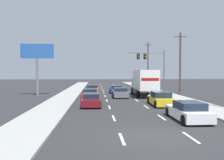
% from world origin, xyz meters
% --- Properties ---
extents(ground_plane, '(140.00, 140.00, 0.00)m').
position_xyz_m(ground_plane, '(0.00, 25.00, 0.00)').
color(ground_plane, '#2B2B2D').
extents(sidewalk_right, '(3.06, 80.00, 0.14)m').
position_xyz_m(sidewalk_right, '(6.78, 20.00, 0.07)').
color(sidewalk_right, '#9E9E99').
rests_on(sidewalk_right, ground_plane).
extents(sidewalk_left, '(3.06, 80.00, 0.14)m').
position_xyz_m(sidewalk_left, '(-6.78, 20.00, 0.07)').
color(sidewalk_left, '#9E9E99').
rests_on(sidewalk_left, ground_plane).
extents(lane_markings, '(3.54, 57.00, 0.01)m').
position_xyz_m(lane_markings, '(0.00, 22.09, 0.00)').
color(lane_markings, silver).
rests_on(lane_markings, ground_plane).
extents(car_orange, '(1.96, 4.05, 1.23)m').
position_xyz_m(car_orange, '(-3.46, 24.29, 0.56)').
color(car_orange, orange).
rests_on(car_orange, ground_plane).
extents(car_red, '(2.07, 4.25, 1.18)m').
position_xyz_m(car_red, '(-3.63, 16.79, 0.54)').
color(car_red, red).
rests_on(car_red, ground_plane).
extents(car_maroon, '(1.89, 4.55, 1.20)m').
position_xyz_m(car_maroon, '(-3.34, 10.66, 0.56)').
color(car_maroon, maroon).
rests_on(car_maroon, ground_plane).
extents(car_blue, '(1.98, 4.22, 1.14)m').
position_xyz_m(car_blue, '(0.18, 24.24, 0.53)').
color(car_blue, '#1E389E').
rests_on(car_blue, ground_plane).
extents(car_gray, '(2.03, 4.17, 1.21)m').
position_xyz_m(car_gray, '(0.18, 17.87, 0.56)').
color(car_gray, slate).
rests_on(car_gray, ground_plane).
extents(box_truck, '(2.71, 7.81, 3.49)m').
position_xyz_m(box_truck, '(3.52, 19.02, 2.00)').
color(box_truck, white).
rests_on(box_truck, ground_plane).
extents(car_yellow, '(2.02, 4.36, 1.33)m').
position_xyz_m(car_yellow, '(3.33, 10.48, 0.61)').
color(car_yellow, yellow).
rests_on(car_yellow, ground_plane).
extents(car_white, '(1.92, 4.22, 1.26)m').
position_xyz_m(car_white, '(3.20, 3.59, 0.58)').
color(car_white, white).
rests_on(car_white, ground_plane).
extents(traffic_signal_mast, '(6.34, 0.69, 6.96)m').
position_xyz_m(traffic_signal_mast, '(6.19, 27.31, 5.21)').
color(traffic_signal_mast, '#595B56').
rests_on(traffic_signal_mast, ground_plane).
extents(utility_pole_mid, '(1.80, 0.28, 8.97)m').
position_xyz_m(utility_pole_mid, '(9.40, 21.56, 4.62)').
color(utility_pole_mid, brown).
rests_on(utility_pole_mid, ground_plane).
extents(utility_pole_far, '(1.80, 0.28, 9.92)m').
position_xyz_m(utility_pole_far, '(8.80, 39.77, 5.10)').
color(utility_pole_far, brown).
rests_on(utility_pole_far, ground_plane).
extents(roadside_billboard, '(4.42, 0.36, 7.07)m').
position_xyz_m(roadside_billboard, '(-10.91, 20.69, 5.11)').
color(roadside_billboard, slate).
rests_on(roadside_billboard, ground_plane).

